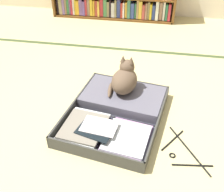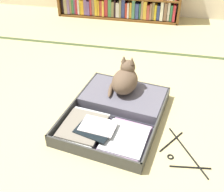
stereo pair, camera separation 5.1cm
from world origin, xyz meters
name	(u,v)px [view 2 (the right image)]	position (x,y,z in m)	size (l,w,h in m)	color
ground_plane	(125,143)	(0.00, 0.00, 0.00)	(10.00, 10.00, 0.00)	tan
tatami_border	(146,51)	(0.00, 1.32, 0.00)	(4.80, 0.05, 0.00)	#3B4C28
open_suitcase	(116,110)	(-0.11, 0.27, 0.04)	(0.76, 0.90, 0.10)	#393A37
black_cat	(125,79)	(-0.08, 0.46, 0.20)	(0.24, 0.28, 0.28)	brown
clothes_hanger	(182,153)	(0.37, -0.02, 0.01)	(0.31, 0.39, 0.01)	black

